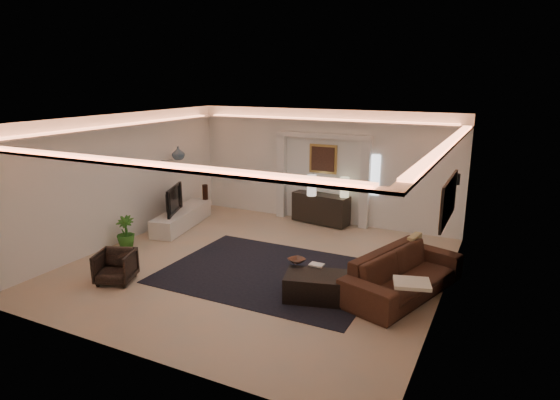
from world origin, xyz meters
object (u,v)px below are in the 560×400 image
at_px(sofa, 404,274).
at_px(coffee_table, 322,288).
at_px(armchair, 115,267).
at_px(console, 321,208).

relative_size(sofa, coffee_table, 2.02).
height_order(sofa, armchair, sofa).
bearing_deg(sofa, coffee_table, 143.43).
distance_m(console, sofa, 4.27).
xyz_separation_m(sofa, coffee_table, (-1.17, -0.84, -0.17)).
bearing_deg(armchair, coffee_table, -5.49).
bearing_deg(coffee_table, console, 96.94).
height_order(console, sofa, console).
height_order(coffee_table, armchair, armchair).
relative_size(sofa, armchair, 3.87).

